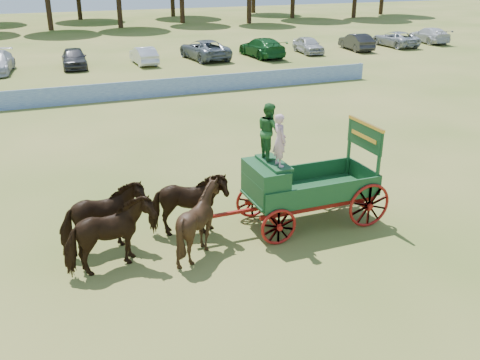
% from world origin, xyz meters
% --- Properties ---
extents(ground, '(160.00, 160.00, 0.00)m').
position_xyz_m(ground, '(0.00, 0.00, 0.00)').
color(ground, olive).
rests_on(ground, ground).
extents(horse_lead_left, '(2.49, 1.59, 1.95)m').
position_xyz_m(horse_lead_left, '(-7.95, -0.43, 0.97)').
color(horse_lead_left, black).
rests_on(horse_lead_left, ground).
extents(horse_lead_right, '(2.45, 1.42, 1.95)m').
position_xyz_m(horse_lead_right, '(-7.95, 0.67, 0.97)').
color(horse_lead_right, black).
rests_on(horse_lead_right, ground).
extents(horse_wheel_left, '(1.82, 1.63, 1.95)m').
position_xyz_m(horse_wheel_left, '(-5.55, -0.43, 0.98)').
color(horse_wheel_left, black).
rests_on(horse_wheel_left, ground).
extents(horse_wheel_right, '(2.47, 1.48, 1.95)m').
position_xyz_m(horse_wheel_right, '(-5.55, 0.67, 0.97)').
color(horse_wheel_right, black).
rests_on(horse_wheel_right, ground).
extents(farm_dray, '(6.00, 2.00, 3.79)m').
position_xyz_m(farm_dray, '(-2.60, 0.16, 1.66)').
color(farm_dray, '#A61011').
rests_on(farm_dray, ground).
extents(sponsor_banner, '(26.00, 0.08, 1.05)m').
position_xyz_m(sponsor_banner, '(-1.00, 18.00, 0.53)').
color(sponsor_banner, '#1B3F93').
rests_on(sponsor_banner, ground).
extents(parked_cars, '(56.34, 7.11, 1.60)m').
position_xyz_m(parked_cars, '(1.88, 29.72, 0.75)').
color(parked_cars, silver).
rests_on(parked_cars, ground).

